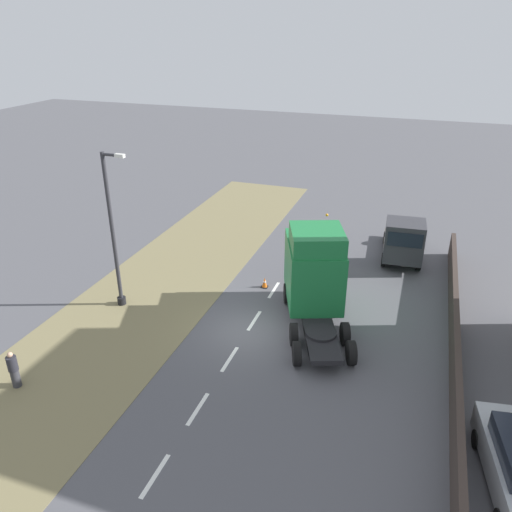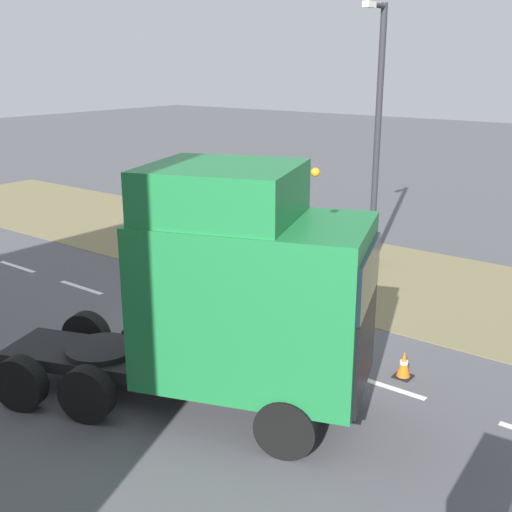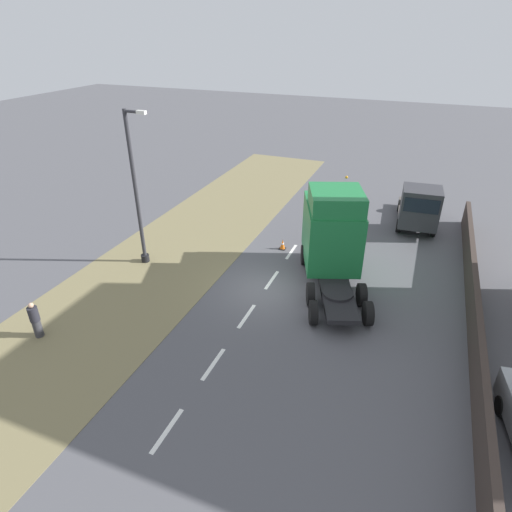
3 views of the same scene
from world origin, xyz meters
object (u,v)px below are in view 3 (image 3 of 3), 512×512
Objects in this scene: lorry_cab at (332,234)px; traffic_cone_lead at (283,244)px; lamp_post at (138,199)px; pedestrian at (35,320)px; flatbed_truck at (419,208)px.

traffic_cone_lead is (-3.07, 1.85, -2.02)m from lorry_cab.
lorry_cab is at bearing 13.47° from lamp_post.
traffic_cone_lead is at bearing 58.35° from pedestrian.
lamp_post is at bearing 31.59° from flatbed_truck.
traffic_cone_lead is (6.73, 10.92, -0.51)m from pedestrian.
lamp_post is 8.17m from traffic_cone_lead.
lorry_cab is 12.54× the size of traffic_cone_lead.
lorry_cab is 0.93× the size of lamp_post.
lamp_post is at bearing -146.96° from traffic_cone_lead.
flatbed_truck is (3.70, 7.13, -0.80)m from lorry_cab.
lamp_post reaches higher than lorry_cab.
traffic_cone_lead is at bearing 128.68° from lorry_cab.
flatbed_truck reaches higher than traffic_cone_lead.
lamp_post is 7.38m from pedestrian.
flatbed_truck is 3.58× the size of pedestrian.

